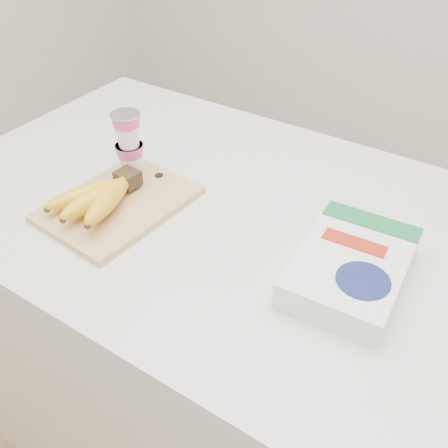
# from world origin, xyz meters

# --- Properties ---
(room) EXTENTS (4.00, 4.00, 4.00)m
(room) POSITION_xyz_m (0.00, 0.00, 1.35)
(room) COLOR tan
(room) RESTS_ON ground
(table) EXTENTS (1.25, 0.83, 0.94)m
(table) POSITION_xyz_m (0.00, 0.00, 0.47)
(table) COLOR silver
(table) RESTS_ON ground
(cutting_board) EXTENTS (0.25, 0.33, 0.02)m
(cutting_board) POSITION_xyz_m (-0.14, -0.13, 0.95)
(cutting_board) COLOR tan
(cutting_board) RESTS_ON table
(bananas) EXTENTS (0.16, 0.21, 0.07)m
(bananas) POSITION_xyz_m (-0.16, -0.16, 0.98)
(bananas) COLOR #382816
(bananas) RESTS_ON cutting_board
(yogurt_stack) EXTENTS (0.07, 0.07, 0.15)m
(yogurt_stack) POSITION_xyz_m (-0.19, -0.03, 1.04)
(yogurt_stack) COLOR white
(yogurt_stack) RESTS_ON cutting_board
(cereal_box) EXTENTS (0.20, 0.28, 0.06)m
(cereal_box) POSITION_xyz_m (0.35, -0.06, 0.97)
(cereal_box) COLOR white
(cereal_box) RESTS_ON table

